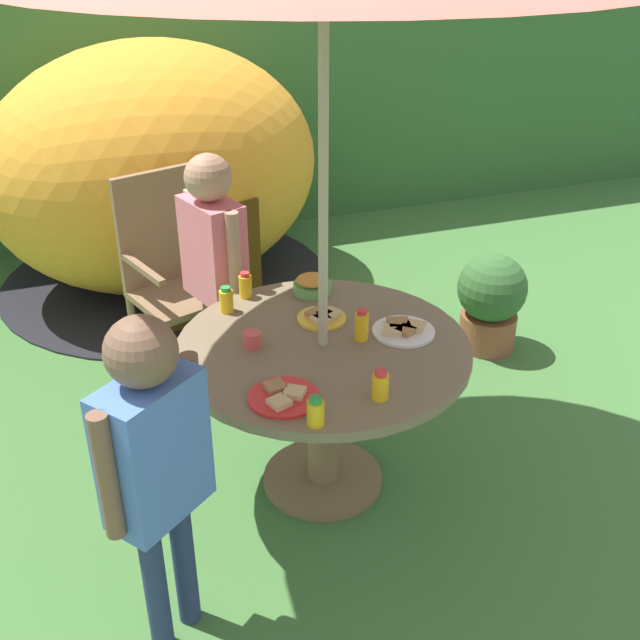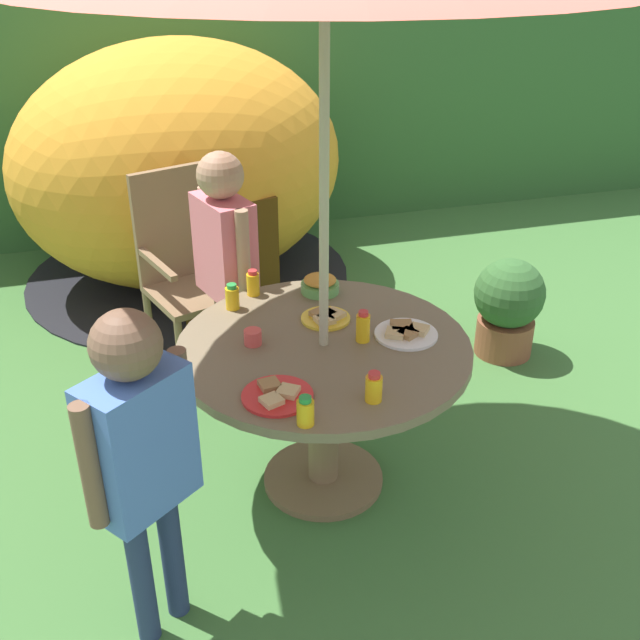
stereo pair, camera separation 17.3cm
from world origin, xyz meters
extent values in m
cube|color=#3D6B33|center=(0.00, 0.00, -0.01)|extent=(10.00, 10.00, 0.02)
cube|color=#33602D|center=(0.00, 3.30, 0.85)|extent=(9.00, 0.70, 1.70)
cylinder|color=brown|center=(0.00, 0.00, 0.01)|extent=(0.51, 0.51, 0.03)
cylinder|color=brown|center=(0.00, 0.00, 0.32)|extent=(0.13, 0.13, 0.65)
cylinder|color=#75664C|center=(0.00, 0.00, 0.67)|extent=(1.15, 1.15, 0.04)
cylinder|color=#B7AD8C|center=(0.00, 0.00, 1.16)|extent=(0.04, 0.04, 2.32)
cylinder|color=brown|center=(-0.49, 0.86, 0.20)|extent=(0.04, 0.04, 0.41)
cylinder|color=brown|center=(-0.11, 0.98, 0.20)|extent=(0.04, 0.04, 0.41)
cylinder|color=brown|center=(-0.62, 1.24, 0.20)|extent=(0.04, 0.04, 0.41)
cylinder|color=brown|center=(-0.24, 1.36, 0.20)|extent=(0.04, 0.04, 0.41)
cube|color=brown|center=(-0.36, 1.11, 0.42)|extent=(0.56, 0.55, 0.04)
cube|color=brown|center=(-0.43, 1.30, 0.74)|extent=(0.43, 0.17, 0.59)
cube|color=brown|center=(-0.56, 1.05, 0.64)|extent=(0.17, 0.43, 0.03)
cube|color=brown|center=(-0.17, 1.17, 0.64)|extent=(0.17, 0.43, 0.03)
ellipsoid|color=orange|center=(-0.29, 2.25, 0.76)|extent=(2.37, 2.05, 1.51)
cylinder|color=black|center=(-0.29, 2.25, 0.01)|extent=(2.50, 2.50, 0.01)
cube|color=#4B310D|center=(-0.12, 1.45, 0.42)|extent=(0.57, 0.15, 0.68)
cylinder|color=brown|center=(1.25, 0.76, 0.10)|extent=(0.31, 0.31, 0.20)
sphere|color=#33602D|center=(1.25, 0.76, 0.36)|extent=(0.38, 0.38, 0.38)
cylinder|color=brown|center=(-0.27, 0.85, 0.28)|extent=(0.08, 0.08, 0.56)
cylinder|color=brown|center=(-0.23, 0.72, 0.28)|extent=(0.08, 0.08, 0.56)
cube|color=#EA727F|center=(-0.25, 0.78, 0.80)|extent=(0.27, 0.36, 0.47)
cylinder|color=tan|center=(-0.30, 0.96, 0.82)|extent=(0.06, 0.06, 0.43)
cylinder|color=tan|center=(-0.19, 0.61, 0.82)|extent=(0.06, 0.06, 0.43)
sphere|color=tan|center=(-0.25, 0.78, 1.14)|extent=(0.21, 0.21, 0.21)
cylinder|color=navy|center=(-0.79, -0.60, 0.27)|extent=(0.08, 0.08, 0.55)
cylinder|color=navy|center=(-0.68, -0.52, 0.27)|extent=(0.08, 0.08, 0.55)
cube|color=#4C72C6|center=(-0.73, -0.56, 0.78)|extent=(0.36, 0.33, 0.46)
cylinder|color=brown|center=(-0.87, -0.67, 0.80)|extent=(0.06, 0.06, 0.42)
cylinder|color=brown|center=(-0.59, -0.45, 0.80)|extent=(0.06, 0.06, 0.42)
sphere|color=brown|center=(-0.73, -0.56, 1.12)|extent=(0.21, 0.21, 0.21)
cylinder|color=#66B259|center=(0.11, 0.44, 0.71)|extent=(0.17, 0.17, 0.04)
ellipsoid|color=gold|center=(0.11, 0.44, 0.74)|extent=(0.14, 0.14, 0.04)
cylinder|color=yellow|center=(0.06, 0.19, 0.69)|extent=(0.20, 0.20, 0.01)
cube|color=tan|center=(0.09, 0.18, 0.71)|extent=(0.11, 0.11, 0.02)
cube|color=#9E7547|center=(0.05, 0.20, 0.71)|extent=(0.11, 0.11, 0.02)
cube|color=tan|center=(0.05, 0.15, 0.71)|extent=(0.08, 0.08, 0.02)
cylinder|color=red|center=(-0.26, -0.31, 0.69)|extent=(0.25, 0.25, 0.01)
cube|color=tan|center=(-0.22, -0.31, 0.71)|extent=(0.10, 0.10, 0.02)
cube|color=#9E7547|center=(-0.27, -0.26, 0.71)|extent=(0.08, 0.08, 0.02)
cube|color=tan|center=(-0.29, -0.35, 0.71)|extent=(0.09, 0.09, 0.02)
cylinder|color=white|center=(0.33, -0.03, 0.69)|extent=(0.25, 0.25, 0.01)
cube|color=tan|center=(0.38, -0.03, 0.71)|extent=(0.10, 0.10, 0.02)
cube|color=#9E7547|center=(0.33, 0.01, 0.71)|extent=(0.10, 0.10, 0.02)
cube|color=tan|center=(0.28, -0.03, 0.71)|extent=(0.10, 0.10, 0.02)
cube|color=#9E7547|center=(0.33, -0.05, 0.71)|extent=(0.09, 0.09, 0.02)
cylinder|color=yellow|center=(0.15, -0.02, 0.74)|extent=(0.05, 0.05, 0.11)
cylinder|color=red|center=(0.15, -0.02, 0.81)|extent=(0.04, 0.04, 0.02)
cylinder|color=yellow|center=(0.06, -0.41, 0.73)|extent=(0.06, 0.06, 0.09)
cylinder|color=red|center=(0.06, -0.41, 0.79)|extent=(0.04, 0.04, 0.02)
cylinder|color=yellow|center=(-0.20, -0.48, 0.73)|extent=(0.06, 0.06, 0.09)
cylinder|color=green|center=(-0.20, -0.48, 0.78)|extent=(0.04, 0.04, 0.02)
cylinder|color=yellow|center=(-0.29, 0.39, 0.73)|extent=(0.06, 0.06, 0.09)
cylinder|color=green|center=(-0.29, 0.39, 0.79)|extent=(0.04, 0.04, 0.02)
cylinder|color=yellow|center=(-0.18, 0.49, 0.73)|extent=(0.06, 0.06, 0.10)
cylinder|color=red|center=(-0.18, 0.49, 0.79)|extent=(0.04, 0.04, 0.02)
cylinder|color=#E04C47|center=(-0.26, 0.07, 0.72)|extent=(0.07, 0.07, 0.06)
camera|label=1|loc=(-0.87, -2.40, 2.19)|focal=42.74mm
camera|label=2|loc=(-0.71, -2.45, 2.19)|focal=42.74mm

